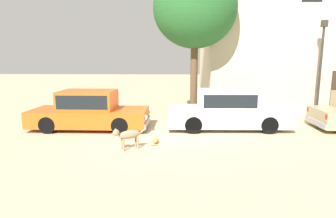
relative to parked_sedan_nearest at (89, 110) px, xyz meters
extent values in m
plane|color=tan|center=(2.57, -0.90, -0.72)|extent=(80.00, 80.00, 0.00)
cube|color=#D15619|center=(0.01, 0.00, -0.26)|extent=(4.37, 1.77, 0.61)
cube|color=#D15619|center=(-0.03, 0.00, 0.39)|extent=(2.01, 1.51, 0.70)
cube|color=black|center=(-0.03, 0.00, 0.40)|extent=(1.85, 1.53, 0.49)
cube|color=#999BA0|center=(2.17, -0.02, -0.46)|extent=(0.13, 1.70, 0.20)
cube|color=#999BA0|center=(-2.14, 0.02, -0.46)|extent=(0.13, 1.70, 0.20)
sphere|color=silver|center=(2.21, 0.67, -0.13)|extent=(0.20, 0.20, 0.20)
sphere|color=silver|center=(2.19, -0.70, -0.13)|extent=(0.20, 0.20, 0.20)
cube|color=red|center=(-2.14, 0.76, -0.11)|extent=(0.04, 0.18, 0.18)
cube|color=red|center=(-2.15, -0.73, -0.11)|extent=(0.04, 0.18, 0.18)
cylinder|color=black|center=(1.33, 0.76, -0.41)|extent=(0.62, 0.20, 0.61)
cylinder|color=black|center=(1.31, -0.78, -0.41)|extent=(0.62, 0.20, 0.61)
cylinder|color=black|center=(-1.28, 0.78, -0.41)|extent=(0.62, 0.20, 0.61)
cylinder|color=black|center=(-1.30, -0.76, -0.41)|extent=(0.62, 0.20, 0.61)
cube|color=silver|center=(5.25, 0.23, -0.24)|extent=(4.53, 1.89, 0.65)
cube|color=silver|center=(5.21, 0.23, 0.42)|extent=(2.10, 1.59, 0.68)
cube|color=black|center=(5.21, 0.23, 0.43)|extent=(1.94, 1.61, 0.48)
cube|color=#999BA0|center=(7.48, 0.27, -0.46)|extent=(0.16, 1.77, 0.20)
cube|color=#999BA0|center=(3.02, 0.18, -0.46)|extent=(0.16, 1.77, 0.20)
sphere|color=silver|center=(7.50, 1.00, -0.10)|extent=(0.20, 0.20, 0.20)
sphere|color=silver|center=(7.53, -0.45, -0.10)|extent=(0.20, 0.20, 0.20)
cube|color=red|center=(3.01, 0.96, -0.08)|extent=(0.04, 0.18, 0.18)
cube|color=red|center=(3.04, -0.60, -0.08)|extent=(0.04, 0.18, 0.18)
cylinder|color=black|center=(6.58, 1.06, -0.41)|extent=(0.63, 0.21, 0.62)
cylinder|color=black|center=(6.62, -0.54, -0.41)|extent=(0.63, 0.21, 0.62)
cylinder|color=black|center=(3.89, 1.00, -0.41)|extent=(0.63, 0.21, 0.62)
cylinder|color=black|center=(3.92, -0.60, -0.41)|extent=(0.63, 0.21, 0.62)
cube|color=#999BA0|center=(8.63, 0.21, -0.46)|extent=(0.18, 1.76, 0.20)
cube|color=red|center=(8.66, 0.98, -0.10)|extent=(0.05, 0.18, 0.18)
cube|color=red|center=(8.60, -0.57, -0.10)|extent=(0.05, 0.18, 0.18)
cylinder|color=black|center=(9.48, 0.97, -0.38)|extent=(0.68, 0.22, 0.67)
cylinder|color=#997F60|center=(1.79, -2.67, -0.54)|extent=(0.06, 0.06, 0.36)
cylinder|color=#997F60|center=(1.71, -2.54, -0.54)|extent=(0.06, 0.06, 0.36)
cylinder|color=#997F60|center=(2.17, -2.45, -0.54)|extent=(0.06, 0.06, 0.36)
cylinder|color=#997F60|center=(2.09, -2.32, -0.54)|extent=(0.06, 0.06, 0.36)
ellipsoid|color=#997F60|center=(1.94, -2.49, -0.27)|extent=(0.69, 0.52, 0.25)
sphere|color=#997F60|center=(1.59, -2.70, -0.16)|extent=(0.19, 0.19, 0.19)
cone|color=#997F60|center=(1.51, -2.75, -0.18)|extent=(0.14, 0.14, 0.11)
cone|color=#997F60|center=(1.62, -2.75, -0.07)|extent=(0.09, 0.09, 0.09)
cone|color=#997F60|center=(1.56, -2.65, -0.07)|extent=(0.09, 0.09, 0.09)
cylinder|color=#997F60|center=(2.31, -2.28, -0.21)|extent=(0.22, 0.16, 0.15)
ellipsoid|color=#B77F3D|center=(2.65, -1.83, -0.64)|extent=(0.17, 0.38, 0.15)
sphere|color=#B77F3D|center=(2.65, -1.61, -0.62)|extent=(0.11, 0.11, 0.11)
cone|color=#B77F3D|center=(2.62, -1.61, -0.58)|extent=(0.04, 0.04, 0.04)
cone|color=#B77F3D|center=(2.67, -1.61, -0.58)|extent=(0.04, 0.04, 0.04)
cylinder|color=#B77F3D|center=(2.64, -2.12, -0.70)|extent=(0.22, 0.10, 0.04)
cylinder|color=#2D2B28|center=(9.55, 2.12, 1.27)|extent=(0.10, 0.10, 3.97)
cube|color=#2D2B28|center=(9.55, 2.12, 3.39)|extent=(0.22, 0.22, 0.28)
sphere|color=silver|center=(9.55, 2.12, 3.39)|extent=(0.18, 0.18, 0.18)
cylinder|color=brown|center=(4.10, 2.51, 1.01)|extent=(0.33, 0.33, 3.46)
ellipsoid|color=#235B28|center=(4.10, 2.51, 4.12)|extent=(3.69, 3.32, 3.50)
camera|label=1|loc=(3.32, -10.48, 1.91)|focal=30.28mm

